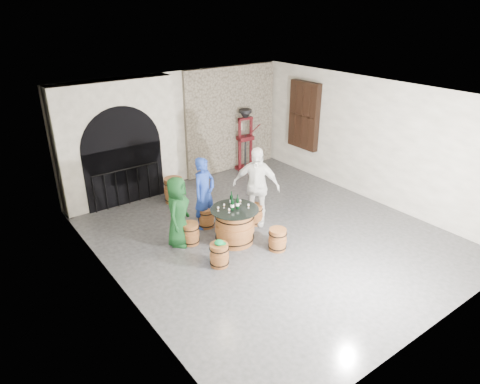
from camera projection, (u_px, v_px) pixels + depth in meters
ground at (267, 234)px, 9.90m from camera, size 8.00×8.00×0.00m
wall_back at (178, 129)px, 12.18m from camera, size 8.00×0.00×8.00m
wall_front at (443, 248)px, 6.31m from camera, size 8.00×0.00×8.00m
wall_left at (113, 213)px, 7.35m from camera, size 0.00×8.00×8.00m
wall_right at (372, 141)px, 11.14m from camera, size 0.00×8.00×8.00m
ceiling at (271, 95)px, 8.59m from camera, size 8.00×8.00×0.00m
stone_facing_panel at (231, 120)px, 13.11m from camera, size 3.20×0.12×3.18m
arched_opening at (118, 144)px, 10.96m from camera, size 3.10×0.60×3.19m
shuttered_window at (304, 116)px, 12.76m from camera, size 0.23×1.10×2.00m
barrel_table at (235, 226)px, 9.43m from camera, size 1.06×1.06×0.82m
barrel_stool_left at (190, 234)px, 9.43m from camera, size 0.41×0.41×0.49m
barrel_stool_far at (206, 217)px, 10.13m from camera, size 0.41×0.41×0.49m
barrel_stool_right at (255, 214)px, 10.28m from camera, size 0.41×0.41×0.49m
barrel_stool_near_right at (278, 239)px, 9.20m from camera, size 0.41×0.41×0.49m
barrel_stool_near_left at (219, 255)px, 8.64m from camera, size 0.41×0.41×0.49m
green_cap at (219, 243)px, 8.53m from camera, size 0.24×0.19×0.10m
person_green at (178, 212)px, 9.19m from camera, size 0.91×0.89×1.59m
person_blue at (204, 193)px, 9.90m from camera, size 0.72×0.58×1.73m
person_white at (256, 186)px, 10.02m from camera, size 1.06×1.18×1.92m
wine_bottle_left at (232, 204)px, 9.17m from camera, size 0.08×0.08×0.32m
wine_bottle_center at (238, 203)px, 9.23m from camera, size 0.08×0.08×0.32m
wine_bottle_right at (231, 200)px, 9.38m from camera, size 0.08×0.08×0.32m
tasting_glass_a at (229, 211)px, 9.07m from camera, size 0.05×0.05×0.10m
tasting_glass_b at (240, 202)px, 9.47m from camera, size 0.05×0.05×0.10m
tasting_glass_c at (224, 206)px, 9.28m from camera, size 0.05×0.05×0.10m
tasting_glass_d at (232, 200)px, 9.55m from camera, size 0.05×0.05×0.10m
tasting_glass_e at (248, 206)px, 9.27m from camera, size 0.05×0.05×0.10m
tasting_glass_f at (218, 209)px, 9.15m from camera, size 0.05×0.05×0.10m
side_barrel at (174, 190)px, 11.34m from camera, size 0.51×0.51×0.68m
corking_press at (245, 135)px, 13.21m from camera, size 0.81×0.49×1.94m
control_box at (239, 127)px, 13.29m from camera, size 0.18×0.10×0.22m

